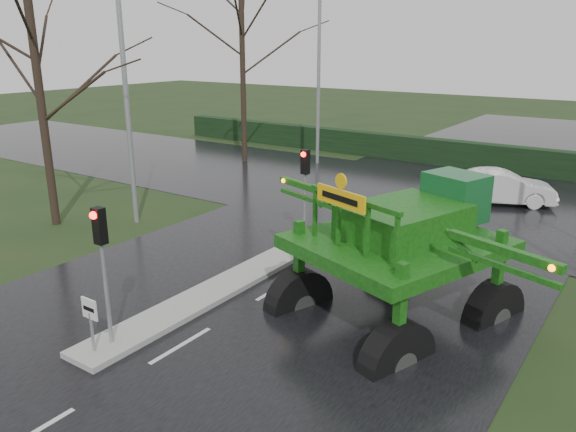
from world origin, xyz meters
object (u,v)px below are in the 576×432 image
Objects in this scene: white_sedan at (499,204)px; crop_sprayer at (306,220)px; keep_left_sign at (90,316)px; traffic_signal_near at (101,247)px; traffic_signal_mid at (305,176)px; street_light_left_near at (130,71)px; street_light_left_far at (323,61)px.

crop_sprayer is at bearing 148.94° from white_sedan.
keep_left_sign is 0.15× the size of crop_sprayer.
traffic_signal_near reaches higher than keep_left_sign.
traffic_signal_mid is at bearing 142.44° from crop_sprayer.
traffic_signal_mid is 0.35× the size of street_light_left_near.
street_light_left_far is (-6.89, 21.01, 3.40)m from traffic_signal_near.
crop_sprayer reaches higher than traffic_signal_mid.
traffic_signal_mid is 7.83m from street_light_left_near.
street_light_left_near is at bearing 134.53° from traffic_signal_near.
keep_left_sign is 11.32m from street_light_left_near.
street_light_left_near is 10.28m from crop_sprayer.
traffic_signal_mid is 0.76× the size of white_sedan.
traffic_signal_mid is 10.89m from white_sedan.
white_sedan is (4.26, 9.68, -2.59)m from traffic_signal_mid.
keep_left_sign is at bearing -72.22° from street_light_left_far.
crop_sprayer is 13.78m from white_sedan.
crop_sprayer is at bearing -60.05° from street_light_left_far.
street_light_left_far is 19.11m from crop_sprayer.
traffic_signal_mid reaches higher than keep_left_sign.
street_light_left_far is at bearing 118.86° from traffic_signal_mid.
keep_left_sign is 19.18m from white_sedan.
traffic_signal_near is at bearing -90.00° from traffic_signal_mid.
street_light_left_near is at bearing -174.59° from crop_sprayer.
traffic_signal_mid is at bearing 90.00° from traffic_signal_near.
street_light_left_near is at bearing -167.79° from traffic_signal_mid.
street_light_left_far is at bearing 90.00° from street_light_left_near.
traffic_signal_near is 22.37m from street_light_left_far.
street_light_left_far reaches higher than white_sedan.
street_light_left_far is 12.97m from white_sedan.
street_light_left_near reaches higher than traffic_signal_mid.
traffic_signal_near is 10.40m from street_light_left_near.
traffic_signal_mid is at bearing 90.00° from keep_left_sign.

